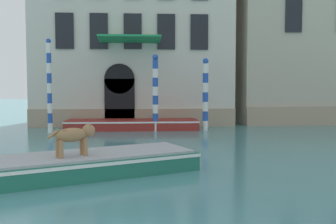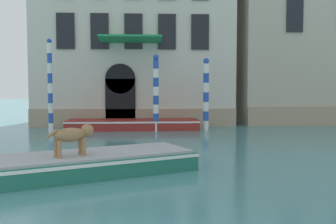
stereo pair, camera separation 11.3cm
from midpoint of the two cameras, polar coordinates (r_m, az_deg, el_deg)
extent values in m
cube|color=beige|center=(24.71, -5.14, 14.17)|extent=(11.20, 6.00, 13.33)
cube|color=tan|center=(21.35, -5.22, -0.86)|extent=(11.20, 0.16, 0.98)
cube|color=black|center=(21.32, -7.17, 1.31)|extent=(1.61, 0.14, 2.61)
cylinder|color=black|center=(21.30, -7.21, 4.81)|extent=(1.61, 0.14, 1.61)
cube|color=black|center=(21.86, -14.92, 11.31)|extent=(0.96, 0.10, 1.89)
cube|color=black|center=(21.59, -10.16, 11.48)|extent=(0.96, 0.10, 1.89)
cube|color=black|center=(21.47, -5.30, 11.56)|extent=(0.96, 0.10, 1.89)
cube|color=black|center=(21.50, -0.42, 11.57)|extent=(0.96, 0.10, 1.89)
cube|color=black|center=(21.68, 4.41, 11.50)|extent=(0.96, 0.10, 1.89)
cube|color=#1E8C51|center=(20.77, -5.74, 10.52)|extent=(3.22, 1.40, 0.29)
cube|color=black|center=(23.16, 17.65, 13.45)|extent=(0.91, 0.10, 2.02)
cube|color=#1E6651|center=(10.27, -14.29, -7.68)|extent=(6.69, 4.39, 0.47)
cube|color=white|center=(10.23, -14.31, -6.72)|extent=(6.73, 4.43, 0.08)
cube|color=#9EA3A8|center=(10.22, -14.31, -6.23)|extent=(6.45, 4.17, 0.06)
cylinder|color=#997047|center=(10.18, -12.71, -4.82)|extent=(0.11, 0.11, 0.44)
cylinder|color=#997047|center=(9.96, -12.20, -5.01)|extent=(0.11, 0.11, 0.44)
cylinder|color=#997047|center=(9.97, -16.03, -5.06)|extent=(0.11, 0.11, 0.44)
cylinder|color=#997047|center=(9.74, -15.58, -5.26)|extent=(0.11, 0.11, 0.44)
ellipsoid|color=#997047|center=(9.91, -14.14, -3.24)|extent=(0.88, 0.71, 0.35)
ellipsoid|color=brown|center=(9.86, -14.82, -2.73)|extent=(0.43, 0.39, 0.12)
sphere|color=#997047|center=(10.07, -11.76, -2.65)|extent=(0.33, 0.33, 0.33)
cone|color=brown|center=(10.13, -11.96, -1.91)|extent=(0.10, 0.10, 0.13)
cone|color=brown|center=(9.97, -11.57, -2.00)|extent=(0.10, 0.10, 0.13)
cylinder|color=#997047|center=(9.77, -16.62, -3.09)|extent=(0.29, 0.21, 0.23)
cube|color=maroon|center=(20.20, -5.38, -1.83)|extent=(6.67, 1.81, 0.49)
cube|color=white|center=(20.18, -5.38, -1.31)|extent=(6.70, 1.84, 0.08)
cube|color=#8C7251|center=(20.20, -5.38, -1.90)|extent=(3.67, 1.36, 0.44)
cylinder|color=white|center=(19.48, -16.88, -2.24)|extent=(0.22, 0.22, 0.47)
cylinder|color=#234CAD|center=(19.44, -16.90, -0.86)|extent=(0.22, 0.22, 0.47)
cylinder|color=white|center=(19.40, -16.93, 0.53)|extent=(0.22, 0.22, 0.47)
cylinder|color=#234CAD|center=(19.38, -16.96, 1.92)|extent=(0.22, 0.22, 0.47)
cylinder|color=white|center=(19.37, -16.99, 3.31)|extent=(0.22, 0.22, 0.47)
cylinder|color=#234CAD|center=(19.37, -17.02, 4.70)|extent=(0.22, 0.22, 0.47)
cylinder|color=white|center=(19.39, -17.05, 6.09)|extent=(0.22, 0.22, 0.47)
cylinder|color=#234CAD|center=(19.41, -17.07, 7.48)|extent=(0.22, 0.22, 0.47)
cylinder|color=white|center=(19.45, -17.10, 8.86)|extent=(0.22, 0.22, 0.47)
sphere|color=#234CAD|center=(19.48, -17.12, 9.84)|extent=(0.23, 0.23, 0.23)
cylinder|color=white|center=(19.44, -2.00, -2.13)|extent=(0.27, 0.27, 0.44)
cylinder|color=#234CAD|center=(19.40, -2.00, -0.84)|extent=(0.27, 0.27, 0.44)
cylinder|color=white|center=(19.36, -2.01, 0.45)|extent=(0.27, 0.27, 0.44)
cylinder|color=#234CAD|center=(19.34, -2.01, 1.75)|extent=(0.27, 0.27, 0.44)
cylinder|color=white|center=(19.33, -2.01, 3.05)|extent=(0.27, 0.27, 0.44)
cylinder|color=#234CAD|center=(19.33, -2.02, 4.35)|extent=(0.27, 0.27, 0.44)
cylinder|color=white|center=(19.34, -2.02, 5.65)|extent=(0.27, 0.27, 0.44)
cylinder|color=#234CAD|center=(19.35, -2.02, 6.94)|extent=(0.27, 0.27, 0.44)
sphere|color=#234CAD|center=(19.37, -2.03, 7.96)|extent=(0.29, 0.29, 0.29)
cylinder|color=white|center=(19.87, 5.26, -1.96)|extent=(0.28, 0.28, 0.48)
cylinder|color=#234CAD|center=(19.82, 5.27, -0.58)|extent=(0.28, 0.28, 0.48)
cylinder|color=white|center=(19.79, 5.28, 0.79)|extent=(0.28, 0.28, 0.48)
cylinder|color=#234CAD|center=(19.77, 5.29, 2.17)|extent=(0.28, 0.28, 0.48)
cylinder|color=white|center=(19.76, 5.29, 3.56)|extent=(0.28, 0.28, 0.48)
cylinder|color=#234CAD|center=(19.76, 5.30, 4.94)|extent=(0.28, 0.28, 0.48)
cylinder|color=white|center=(19.78, 5.31, 6.32)|extent=(0.28, 0.28, 0.48)
sphere|color=#234CAD|center=(19.79, 5.32, 7.37)|extent=(0.29, 0.29, 0.29)
camera|label=1|loc=(0.06, -90.21, -0.01)|focal=42.00mm
camera|label=2|loc=(0.06, 89.79, 0.01)|focal=42.00mm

